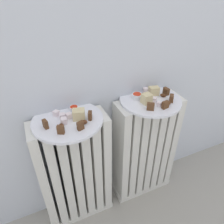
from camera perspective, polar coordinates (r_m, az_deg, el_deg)
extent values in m
cube|color=silver|center=(1.31, -8.64, -24.21)|extent=(0.34, 0.13, 0.03)
cube|color=silver|center=(1.06, -18.11, -17.28)|extent=(0.04, 0.13, 0.59)
cube|color=silver|center=(1.06, -15.41, -16.66)|extent=(0.04, 0.13, 0.59)
cube|color=silver|center=(1.06, -12.73, -16.01)|extent=(0.04, 0.13, 0.59)
cube|color=silver|center=(1.06, -10.08, -15.33)|extent=(0.04, 0.13, 0.59)
cube|color=silver|center=(1.07, -7.47, -14.63)|extent=(0.04, 0.13, 0.59)
cube|color=silver|center=(1.08, -4.92, -13.91)|extent=(0.04, 0.13, 0.59)
cube|color=silver|center=(1.09, -2.42, -13.17)|extent=(0.04, 0.13, 0.59)
cube|color=silver|center=(1.40, 7.78, -18.72)|extent=(0.34, 0.13, 0.03)
cube|color=silver|center=(1.11, 2.35, -11.68)|extent=(0.04, 0.13, 0.59)
cube|color=silver|center=(1.13, 4.63, -10.94)|extent=(0.04, 0.13, 0.59)
cube|color=silver|center=(1.15, 6.82, -10.21)|extent=(0.04, 0.13, 0.59)
cube|color=silver|center=(1.17, 8.94, -9.48)|extent=(0.04, 0.13, 0.59)
cube|color=silver|center=(1.19, 10.97, -8.77)|extent=(0.04, 0.13, 0.59)
cube|color=silver|center=(1.22, 12.92, -8.07)|extent=(0.04, 0.13, 0.59)
cube|color=silver|center=(1.24, 14.78, -7.39)|extent=(0.04, 0.13, 0.59)
cylinder|color=white|center=(0.86, -12.02, -2.16)|extent=(0.29, 0.29, 0.01)
cylinder|color=white|center=(0.99, 10.44, 3.22)|extent=(0.29, 0.29, 0.01)
cube|color=#56351E|center=(0.82, -17.79, -3.18)|extent=(0.02, 0.03, 0.03)
cube|color=#56351E|center=(0.78, -13.88, -4.73)|extent=(0.03, 0.02, 0.03)
cube|color=#56351E|center=(0.78, -8.64, -3.73)|extent=(0.03, 0.02, 0.03)
cube|color=#56351E|center=(0.83, -6.03, -0.97)|extent=(0.02, 0.03, 0.03)
cube|color=beige|center=(0.84, -9.08, -0.65)|extent=(0.06, 0.05, 0.04)
cube|color=white|center=(0.86, -11.76, -0.99)|extent=(0.02, 0.02, 0.02)
cube|color=white|center=(0.88, -15.01, -0.33)|extent=(0.03, 0.03, 0.02)
cube|color=white|center=(0.86, -13.43, -1.09)|extent=(0.02, 0.02, 0.02)
cube|color=white|center=(0.83, -13.03, -2.36)|extent=(0.03, 0.03, 0.02)
ellipsoid|color=#4C2814|center=(0.81, -7.64, -2.75)|extent=(0.03, 0.02, 0.02)
ellipsoid|color=#4C2814|center=(0.82, -13.63, -3.59)|extent=(0.02, 0.03, 0.01)
cylinder|color=white|center=(0.90, -10.36, 0.90)|extent=(0.04, 0.04, 0.02)
cylinder|color=red|center=(0.90, -10.39, 1.19)|extent=(0.03, 0.03, 0.01)
cube|color=#56351E|center=(0.90, 10.50, 1.49)|extent=(0.03, 0.03, 0.03)
cube|color=#56351E|center=(0.93, 14.42, 1.93)|extent=(0.03, 0.02, 0.03)
cube|color=#56351E|center=(0.98, 15.96, 3.63)|extent=(0.03, 0.03, 0.03)
cube|color=#56351E|center=(1.04, 14.62, 5.52)|extent=(0.02, 0.03, 0.03)
cube|color=beige|center=(0.94, 9.47, 3.64)|extent=(0.04, 0.04, 0.05)
cube|color=beige|center=(1.02, 11.37, 5.66)|extent=(0.05, 0.04, 0.04)
cube|color=white|center=(0.94, 12.76, 2.15)|extent=(0.03, 0.03, 0.02)
cube|color=white|center=(0.98, 9.05, 4.09)|extent=(0.03, 0.03, 0.02)
cube|color=white|center=(0.96, 11.35, 3.34)|extent=(0.03, 0.03, 0.02)
cube|color=white|center=(1.03, 9.23, 5.83)|extent=(0.04, 0.04, 0.03)
ellipsoid|color=#4C2814|center=(0.96, 15.01, 2.29)|extent=(0.03, 0.03, 0.01)
ellipsoid|color=#4C2814|center=(1.00, 8.53, 4.73)|extent=(0.02, 0.03, 0.02)
ellipsoid|color=#4C2814|center=(1.06, 9.88, 6.25)|extent=(0.03, 0.03, 0.02)
ellipsoid|color=#4C2814|center=(1.01, 13.82, 4.45)|extent=(0.03, 0.03, 0.02)
cylinder|color=white|center=(0.98, 6.85, 4.28)|extent=(0.05, 0.05, 0.02)
cylinder|color=red|center=(0.97, 6.87, 4.62)|extent=(0.04, 0.04, 0.01)
cube|color=#B7B7BC|center=(0.96, 12.33, 2.58)|extent=(0.02, 0.06, 0.00)
cube|color=#B7B7BC|center=(0.99, 10.09, 3.86)|extent=(0.02, 0.03, 0.00)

